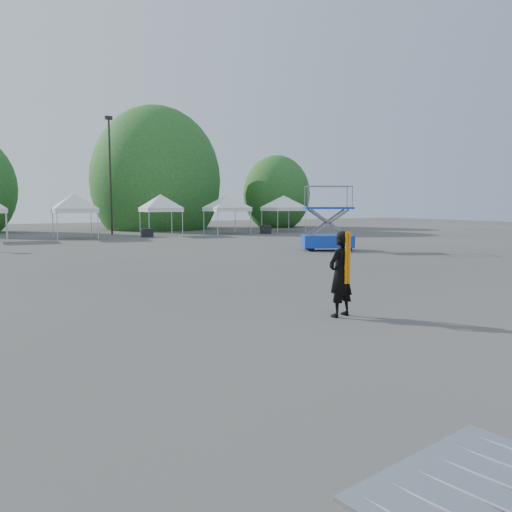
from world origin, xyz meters
name	(u,v)px	position (x,y,z in m)	size (l,w,h in m)	color
ground	(259,305)	(0.00, 0.00, 0.00)	(120.00, 120.00, 0.00)	#474442
light_pole_east	(110,168)	(3.00, 32.00, 5.52)	(0.60, 0.25, 9.80)	black
tree_mid_e	(156,181)	(9.00, 39.00, 4.84)	(5.12, 5.12, 7.79)	#382314
tree_far_e	(277,194)	(22.00, 37.00, 3.63)	(3.84, 3.84, 5.84)	#382314
tent_e	(74,197)	(-0.53, 27.78, 3.06)	(4.22, 4.22, 3.88)	silver
tent_f	(160,198)	(6.19, 28.44, 3.06)	(4.13, 4.13, 3.88)	silver
tent_g	(227,198)	(11.95, 28.17, 3.06)	(4.58, 4.58, 3.88)	silver
tent_h	(284,198)	(17.99, 28.80, 3.06)	(4.49, 4.49, 3.88)	silver
man	(341,274)	(1.07, -1.96, 0.99)	(0.82, 0.65, 1.96)	black
scissor_lift	(328,218)	(10.45, 11.48, 1.79)	(3.06, 2.37, 3.54)	#0D41A9
barrier_left	(465,482)	(-2.16, -8.06, 0.04)	(2.45, 1.53, 0.07)	#A4A7AC
crate_mid	(147,233)	(4.65, 27.08, 0.33)	(0.85, 0.66, 0.66)	black
crate_east	(266,229)	(14.92, 26.66, 0.36)	(0.93, 0.72, 0.72)	black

